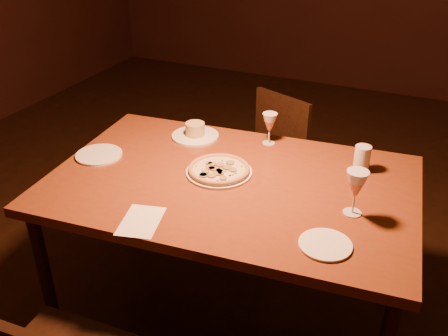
% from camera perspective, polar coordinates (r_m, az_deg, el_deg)
% --- Properties ---
extents(floor, '(7.00, 7.00, 0.00)m').
position_cam_1_polar(floor, '(2.86, 1.77, -13.46)').
color(floor, '#331811').
rests_on(floor, ground).
extents(dining_table, '(1.65, 1.14, 0.84)m').
position_cam_1_polar(dining_table, '(2.20, 0.81, -3.06)').
color(dining_table, brown).
rests_on(dining_table, floor).
extents(chair_far, '(0.54, 0.54, 0.86)m').
position_cam_1_polar(chair_far, '(3.12, 4.93, 1.25)').
color(chair_far, black).
rests_on(chair_far, floor).
extents(pizza_plate, '(0.29, 0.29, 0.03)m').
position_cam_1_polar(pizza_plate, '(2.21, -0.58, -0.20)').
color(pizza_plate, white).
rests_on(pizza_plate, dining_table).
extents(ramekin_saucer, '(0.24, 0.24, 0.08)m').
position_cam_1_polar(ramekin_saucer, '(2.54, -3.32, 4.08)').
color(ramekin_saucer, white).
rests_on(ramekin_saucer, dining_table).
extents(wine_glass_far, '(0.07, 0.07, 0.16)m').
position_cam_1_polar(wine_glass_far, '(2.45, 5.20, 4.49)').
color(wine_glass_far, '#CD7655').
rests_on(wine_glass_far, dining_table).
extents(wine_glass_right, '(0.08, 0.08, 0.19)m').
position_cam_1_polar(wine_glass_right, '(1.96, 14.75, -2.75)').
color(wine_glass_right, '#CD7655').
rests_on(wine_glass_right, dining_table).
extents(water_tumbler, '(0.07, 0.07, 0.12)m').
position_cam_1_polar(water_tumbler, '(2.29, 15.50, 1.05)').
color(water_tumbler, silver).
rests_on(water_tumbler, dining_table).
extents(side_plate_left, '(0.22, 0.22, 0.01)m').
position_cam_1_polar(side_plate_left, '(2.43, -14.10, 1.48)').
color(side_plate_left, white).
rests_on(side_plate_left, dining_table).
extents(side_plate_near, '(0.19, 0.19, 0.01)m').
position_cam_1_polar(side_plate_near, '(1.82, 11.50, -8.58)').
color(side_plate_near, white).
rests_on(side_plate_near, dining_table).
extents(menu_card, '(0.19, 0.24, 0.00)m').
position_cam_1_polar(menu_card, '(1.93, -9.46, -6.00)').
color(menu_card, white).
rests_on(menu_card, dining_table).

